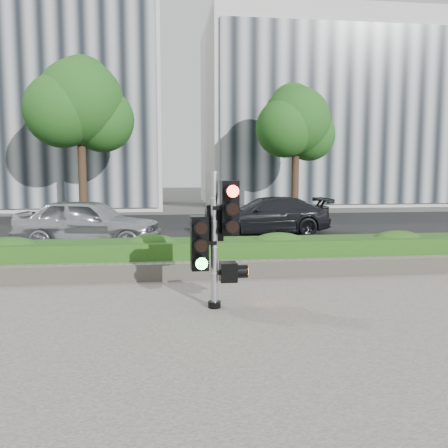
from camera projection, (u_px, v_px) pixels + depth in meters
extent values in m
plane|color=#51514C|center=(224.00, 307.00, 7.51)|extent=(120.00, 120.00, 0.00)
cube|color=#9E9389|center=(254.00, 371.00, 5.04)|extent=(16.00, 11.00, 0.03)
cube|color=black|center=(190.00, 230.00, 17.37)|extent=(60.00, 13.00, 0.02)
cube|color=gray|center=(206.00, 265.00, 10.61)|extent=(60.00, 0.25, 0.12)
cube|color=gray|center=(212.00, 270.00, 9.36)|extent=(12.00, 0.32, 0.34)
cube|color=#3C8228|center=(209.00, 256.00, 9.98)|extent=(12.00, 1.00, 0.68)
cube|color=#B7B7B2|center=(26.00, 82.00, 28.25)|extent=(16.00, 9.00, 15.00)
cube|color=#B7B7B2|center=(336.00, 116.00, 32.89)|extent=(18.00, 10.00, 12.00)
cylinder|color=black|center=(82.00, 175.00, 21.02)|extent=(0.36, 0.36, 4.03)
sphere|color=#1C3D11|center=(80.00, 102.00, 20.68)|extent=(3.74, 3.74, 3.74)
sphere|color=#1C3D11|center=(102.00, 120.00, 21.22)|extent=(2.88, 2.88, 2.88)
sphere|color=#1C3D11|center=(61.00, 110.00, 20.21)|extent=(3.17, 3.17, 3.17)
sphere|color=#1C3D11|center=(82.00, 85.00, 21.30)|extent=(2.59, 2.59, 2.59)
cylinder|color=black|center=(295.00, 179.00, 23.29)|extent=(0.36, 0.36, 3.58)
sphere|color=#1C3D11|center=(296.00, 121.00, 22.98)|extent=(3.33, 3.33, 3.33)
sphere|color=#1C3D11|center=(309.00, 135.00, 23.46)|extent=(2.56, 2.56, 2.56)
sphere|color=#1C3D11|center=(285.00, 128.00, 22.57)|extent=(2.82, 2.82, 2.82)
sphere|color=#1C3D11|center=(293.00, 107.00, 23.53)|extent=(2.30, 2.30, 2.30)
cylinder|color=black|center=(214.00, 304.00, 7.35)|extent=(0.20, 0.20, 0.10)
cylinder|color=gray|center=(214.00, 242.00, 7.25)|extent=(0.10, 0.10, 2.06)
cylinder|color=gray|center=(214.00, 173.00, 7.13)|extent=(0.13, 0.13, 0.05)
cube|color=#FF1107|center=(230.00, 208.00, 7.19)|extent=(0.27, 0.27, 0.82)
cube|color=#14E51E|center=(199.00, 243.00, 7.18)|extent=(0.27, 0.27, 0.82)
cube|color=black|center=(214.00, 223.00, 7.45)|extent=(0.27, 0.27, 0.56)
cube|color=orange|center=(228.00, 272.00, 7.36)|extent=(0.27, 0.27, 0.30)
imported|color=#B2B4BA|center=(89.00, 223.00, 13.35)|extent=(4.31, 2.41, 1.38)
imported|color=black|center=(266.00, 215.00, 16.24)|extent=(4.39, 1.83, 1.27)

